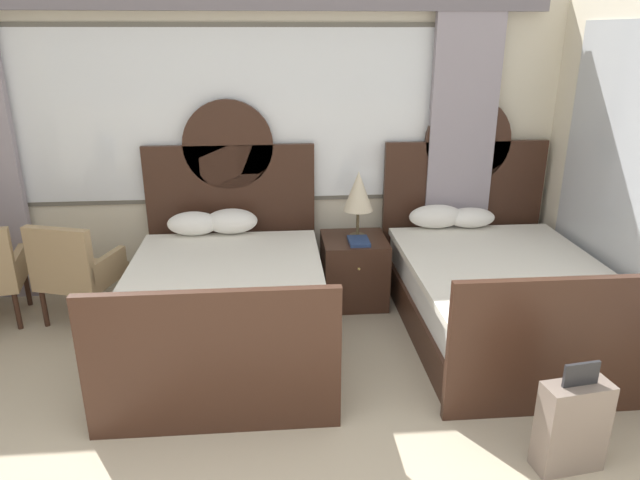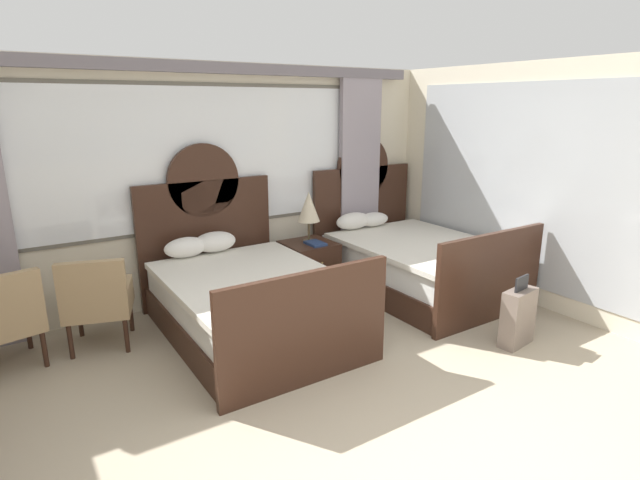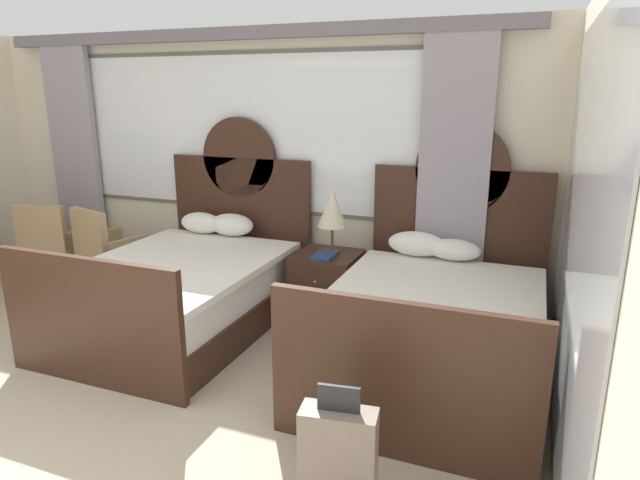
# 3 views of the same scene
# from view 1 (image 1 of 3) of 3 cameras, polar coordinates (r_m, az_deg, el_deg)

# --- Properties ---
(wall_back_window) EXTENTS (6.19, 0.22, 2.70)m
(wall_back_window) POSITION_cam_1_polar(r_m,az_deg,el_deg) (5.47, -9.04, 9.60)
(wall_back_window) COLOR beige
(wall_back_window) RESTS_ON ground_plane
(bed_near_window) EXTENTS (1.57, 2.26, 1.83)m
(bed_near_window) POSITION_cam_1_polar(r_m,az_deg,el_deg) (4.71, -9.25, -5.71)
(bed_near_window) COLOR #382116
(bed_near_window) RESTS_ON ground_plane
(bed_near_mirror) EXTENTS (1.57, 2.26, 1.83)m
(bed_near_mirror) POSITION_cam_1_polar(r_m,az_deg,el_deg) (5.04, 17.16, -4.62)
(bed_near_mirror) COLOR #382116
(bed_near_mirror) RESTS_ON ground_plane
(nightstand_between_beds) EXTENTS (0.58, 0.60, 0.63)m
(nightstand_between_beds) POSITION_cam_1_polar(r_m,az_deg,el_deg) (5.35, 3.37, -2.99)
(nightstand_between_beds) COLOR #382116
(nightstand_between_beds) RESTS_ON ground_plane
(table_lamp_on_nightstand) EXTENTS (0.27, 0.27, 0.61)m
(table_lamp_on_nightstand) POSITION_cam_1_polar(r_m,az_deg,el_deg) (5.16, 3.82, 4.80)
(table_lamp_on_nightstand) COLOR brown
(table_lamp_on_nightstand) RESTS_ON nightstand_between_beds
(book_on_nightstand) EXTENTS (0.18, 0.26, 0.03)m
(book_on_nightstand) POSITION_cam_1_polar(r_m,az_deg,el_deg) (5.12, 3.86, -0.12)
(book_on_nightstand) COLOR navy
(book_on_nightstand) RESTS_ON nightstand_between_beds
(armchair_by_window_left) EXTENTS (0.72, 0.72, 0.91)m
(armchair_by_window_left) POSITION_cam_1_polar(r_m,az_deg,el_deg) (5.33, -23.11, -2.62)
(armchair_by_window_left) COLOR tan
(armchair_by_window_left) RESTS_ON ground_plane
(suitcase_on_floor) EXTENTS (0.41, 0.22, 0.70)m
(suitcase_on_floor) POSITION_cam_1_polar(r_m,az_deg,el_deg) (3.73, 23.69, -16.51)
(suitcase_on_floor) COLOR #75665B
(suitcase_on_floor) RESTS_ON ground_plane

